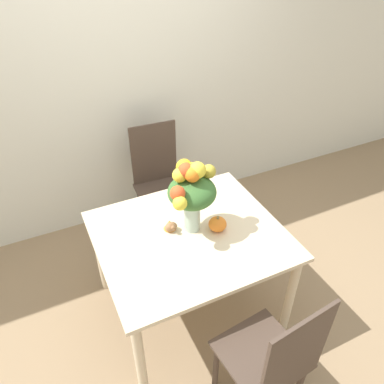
{
  "coord_description": "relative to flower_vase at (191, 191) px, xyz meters",
  "views": [
    {
      "loc": [
        -0.75,
        -1.6,
        2.38
      ],
      "look_at": [
        0.04,
        0.04,
        1.03
      ],
      "focal_mm": 35.0,
      "sensor_mm": 36.0,
      "label": 1
    }
  ],
  "objects": [
    {
      "name": "flower_vase",
      "position": [
        0.0,
        0.0,
        0.0
      ],
      "size": [
        0.34,
        0.31,
        0.5
      ],
      "color": "#B2CCBC",
      "rests_on": "dining_table"
    },
    {
      "name": "dining_table",
      "position": [
        -0.03,
        -0.04,
        -0.4
      ],
      "size": [
        1.17,
        1.03,
        0.73
      ],
      "color": "beige",
      "rests_on": "ground_plane"
    },
    {
      "name": "wall_back",
      "position": [
        -0.03,
        1.27,
        0.31
      ],
      "size": [
        8.0,
        0.06,
        2.7
      ],
      "color": "silver",
      "rests_on": "ground_plane"
    },
    {
      "name": "ground_plane",
      "position": [
        -0.03,
        -0.04,
        -1.04
      ],
      "size": [
        12.0,
        12.0,
        0.0
      ],
      "primitive_type": "plane",
      "color": "#8E7556"
    },
    {
      "name": "pumpkin",
      "position": [
        0.15,
        -0.08,
        -0.26
      ],
      "size": [
        0.12,
        0.12,
        0.11
      ],
      "color": "orange",
      "rests_on": "dining_table"
    },
    {
      "name": "turkey_figurine",
      "position": [
        -0.13,
        0.05,
        -0.27
      ],
      "size": [
        0.08,
        0.11,
        0.07
      ],
      "color": "#936642",
      "rests_on": "dining_table"
    },
    {
      "name": "dining_chair_near_window",
      "position": [
        0.11,
        0.87,
        -0.52
      ],
      "size": [
        0.44,
        0.44,
        1.02
      ],
      "rotation": [
        0.0,
        0.0,
        -0.05
      ],
      "color": "#47382D",
      "rests_on": "ground_plane"
    },
    {
      "name": "dining_chair_far_side",
      "position": [
        0.05,
        -0.89,
        -0.52
      ],
      "size": [
        0.46,
        0.46,
        1.02
      ],
      "rotation": [
        0.0,
        0.0,
        3.25
      ],
      "color": "#47382D",
      "rests_on": "ground_plane"
    }
  ]
}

